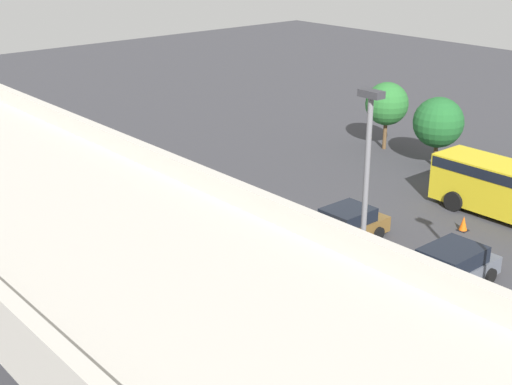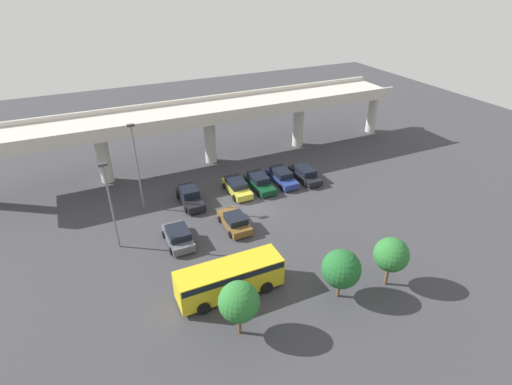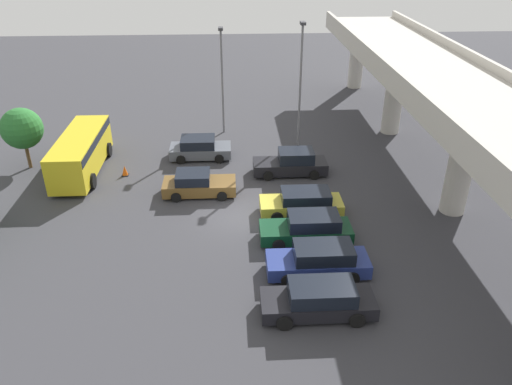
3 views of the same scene
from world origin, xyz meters
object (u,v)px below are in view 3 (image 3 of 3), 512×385
Objects in this scene: parked_car_3 at (302,203)px; tree_front_left at (22,129)px; parked_car_1 at (292,163)px; shuttle_bus at (81,150)px; parked_car_6 at (319,300)px; lamp_post_near_aisle at (222,73)px; parked_car_4 at (308,228)px; parked_car_0 at (200,148)px; parked_car_2 at (198,184)px; lamp_post_mid_lot at (301,78)px; parked_car_5 at (319,260)px; traffic_cone at (125,171)px.

tree_front_left is at bearing -22.01° from parked_car_3.
parked_car_1 is 0.61× the size of shuttle_bus.
parked_car_3 is 0.96× the size of parked_car_6.
parked_car_6 is 0.60× the size of lamp_post_near_aisle.
parked_car_1 is 13.65m from parked_car_6.
lamp_post_near_aisle is (-7.89, -4.56, 4.01)m from parked_car_1.
parked_car_3 is at bearing -92.91° from parked_car_6.
parked_car_4 is (7.99, -0.06, -0.04)m from parked_car_1.
parked_car_0 is 0.97× the size of parked_car_2.
parked_car_1 is 18.10m from tree_front_left.
shuttle_bus is (-3.62, -7.90, 0.87)m from parked_car_2.
parked_car_2 is 12.50m from parked_car_6.
shuttle_bus reaches higher than parked_car_4.
tree_front_left is at bearing -81.91° from lamp_post_mid_lot.
parked_car_3 is at bearing -89.48° from parked_car_5.
lamp_post_mid_lot is at bearing -94.92° from parked_car_4.
parked_car_6 is at bearing 37.43° from traffic_cone.
parked_car_2 is 11.08m from lamp_post_mid_lot.
parked_car_4 reaches higher than parked_car_6.
shuttle_bus is at bearing -76.80° from lamp_post_mid_lot.
tree_front_left is (-15.59, -17.45, 2.12)m from parked_car_6.
shuttle_bus is (-6.38, -14.02, 0.82)m from parked_car_3.
lamp_post_mid_lot is at bearing 109.45° from traffic_cone.
parked_car_5 is 19.73m from lamp_post_near_aisle.
parked_car_4 is (10.96, 6.18, 0.00)m from parked_car_0.
parked_car_4 is 1.14× the size of tree_front_left.
lamp_post_near_aisle is (-4.92, 1.69, 4.05)m from parked_car_0.
parked_car_1 is 5.28m from parked_car_3.
parked_car_1 is 6.61m from parked_car_2.
parked_car_2 is 0.92× the size of parked_car_5.
tree_front_left reaches higher than traffic_cone.
parked_car_6 is at bearing -62.90° from parked_car_2.
parked_car_0 is 17.61m from parked_car_6.
lamp_post_near_aisle reaches higher than traffic_cone.
traffic_cone is (-2.86, -5.01, -0.35)m from parked_car_2.
lamp_post_mid_lot is (-4.63, 1.03, 4.47)m from parked_car_1.
traffic_cone is (0.76, 2.89, -1.22)m from shuttle_bus.
parked_car_3 is 19.40m from tree_front_left.
shuttle_bus is at bearing -54.33° from lamp_post_near_aisle.
parked_car_3 is 0.58× the size of lamp_post_near_aisle.
parked_car_2 is at bearing 60.30° from traffic_cone.
parked_car_6 is (16.62, 5.82, 0.00)m from parked_car_0.
parked_car_3 is 12.47m from traffic_cone.
parked_car_0 is 6.16× the size of traffic_cone.
parked_car_4 is (5.47, 6.05, 0.05)m from parked_car_2.
shuttle_bus is (-9.09, -13.95, 0.82)m from parked_car_4.
parked_car_0 is 0.89× the size of parked_car_5.
parked_car_2 is at bearing -42.09° from parked_car_4.
lamp_post_mid_lot is (-7.15, 7.14, 4.56)m from parked_car_2.
parked_car_1 is 14.08m from shuttle_bus.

